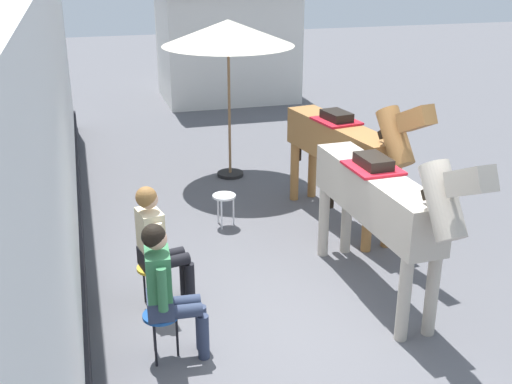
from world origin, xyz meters
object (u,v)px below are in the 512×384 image
(seated_visitor_near, at_px, (166,285))
(saddled_horse_near, at_px, (381,199))
(saddled_horse_far, at_px, (345,145))
(spare_stool_white, at_px, (224,199))
(seated_visitor_far, at_px, (157,240))
(cafe_parasol, at_px, (228,34))

(seated_visitor_near, height_order, saddled_horse_near, saddled_horse_near)
(saddled_horse_far, xyz_separation_m, spare_stool_white, (-1.59, 0.37, -0.76))
(seated_visitor_far, distance_m, spare_stool_white, 2.20)
(seated_visitor_far, bearing_deg, spare_stool_white, 58.30)
(saddled_horse_near, bearing_deg, cafe_parasol, 98.61)
(saddled_horse_near, height_order, cafe_parasol, cafe_parasol)
(spare_stool_white, bearing_deg, seated_visitor_far, -121.70)
(seated_visitor_near, distance_m, cafe_parasol, 5.33)
(spare_stool_white, bearing_deg, saddled_horse_near, -62.31)
(saddled_horse_near, xyz_separation_m, cafe_parasol, (-0.65, 4.26, 1.20))
(cafe_parasol, bearing_deg, saddled_horse_far, -66.28)
(saddled_horse_near, distance_m, spare_stool_white, 2.69)
(seated_visitor_near, bearing_deg, seated_visitor_far, 87.59)
(saddled_horse_far, height_order, spare_stool_white, saddled_horse_far)
(seated_visitor_far, bearing_deg, seated_visitor_near, -92.41)
(saddled_horse_far, bearing_deg, saddled_horse_near, -101.50)
(seated_visitor_far, height_order, saddled_horse_near, saddled_horse_near)
(seated_visitor_near, height_order, seated_visitor_far, same)
(saddled_horse_near, bearing_deg, seated_visitor_far, 169.31)
(cafe_parasol, bearing_deg, spare_stool_white, -105.61)
(seated_visitor_far, relative_size, saddled_horse_near, 0.46)
(saddled_horse_far, bearing_deg, seated_visitor_near, -138.62)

